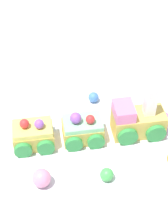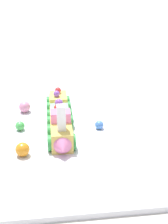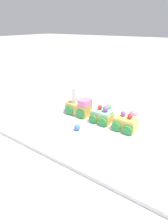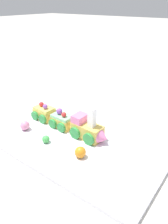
# 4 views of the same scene
# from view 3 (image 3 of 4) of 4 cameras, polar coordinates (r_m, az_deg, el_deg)

# --- Properties ---
(ground_plane) EXTENTS (10.00, 10.00, 0.00)m
(ground_plane) POSITION_cam_3_polar(r_m,az_deg,el_deg) (0.62, 2.65, -4.19)
(ground_plane) COLOR beige
(display_board) EXTENTS (0.63, 0.42, 0.01)m
(display_board) POSITION_cam_3_polar(r_m,az_deg,el_deg) (0.61, 2.66, -3.71)
(display_board) COLOR white
(display_board) RESTS_ON ground_plane
(cake_train_locomotive) EXTENTS (0.12, 0.06, 0.10)m
(cake_train_locomotive) POSITION_cam_3_polar(r_m,az_deg,el_deg) (0.65, -2.20, 1.70)
(cake_train_locomotive) COLOR #E0BC56
(cake_train_locomotive) RESTS_ON display_board
(cake_car_mint) EXTENTS (0.07, 0.06, 0.06)m
(cake_car_mint) POSITION_cam_3_polar(r_m,az_deg,el_deg) (0.60, 5.88, -1.27)
(cake_car_mint) COLOR #E0BC56
(cake_car_mint) RESTS_ON display_board
(cake_car_lemon) EXTENTS (0.07, 0.06, 0.06)m
(cake_car_lemon) POSITION_cam_3_polar(r_m,az_deg,el_deg) (0.57, 13.35, -3.59)
(cake_car_lemon) COLOR #E0BC56
(cake_car_lemon) RESTS_ON display_board
(gumball_orange) EXTENTS (0.03, 0.03, 0.03)m
(gumball_orange) POSITION_cam_3_polar(r_m,az_deg,el_deg) (0.74, -0.52, 3.73)
(gumball_orange) COLOR orange
(gumball_orange) RESTS_ON display_board
(gumball_pink) EXTENTS (0.03, 0.03, 0.03)m
(gumball_pink) POSITION_cam_3_polar(r_m,az_deg,el_deg) (0.65, 15.78, -0.63)
(gumball_pink) COLOR pink
(gumball_pink) RESTS_ON display_board
(gumball_green) EXTENTS (0.02, 0.02, 0.02)m
(gumball_green) POSITION_cam_3_polar(r_m,az_deg,el_deg) (0.69, 8.01, 1.51)
(gumball_green) COLOR #4CBC56
(gumball_green) RESTS_ON display_board
(gumball_blue) EXTENTS (0.02, 0.02, 0.02)m
(gumball_blue) POSITION_cam_3_polar(r_m,az_deg,el_deg) (0.56, -2.22, -4.97)
(gumball_blue) COLOR #4C84E0
(gumball_blue) RESTS_ON display_board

